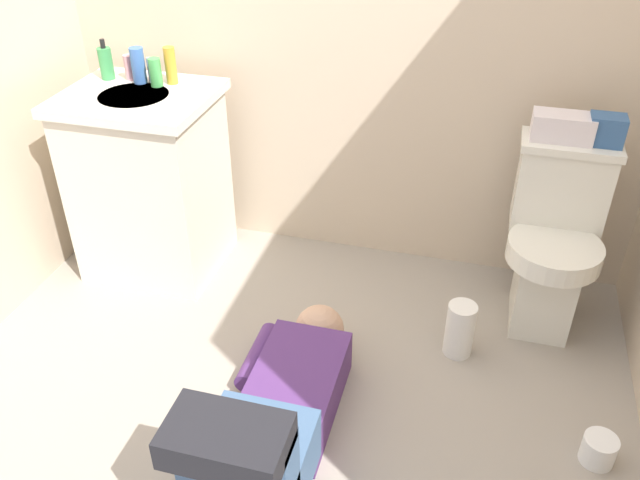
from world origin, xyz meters
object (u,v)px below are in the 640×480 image
at_px(soap_dispenser, 106,63).
at_px(bottle_amber, 171,65).
at_px(toiletry_bag, 606,130).
at_px(bottle_green, 155,72).
at_px(bottle_blue, 138,65).
at_px(toilet, 553,240).
at_px(vanity_cabinet, 150,181).
at_px(faucet, 150,70).
at_px(person_plumber, 275,413).
at_px(bottle_pink, 130,67).
at_px(paper_towel_roll, 460,329).
at_px(toilet_paper_roll, 599,450).
at_px(tissue_box, 563,127).

bearing_deg(soap_dispenser, bottle_amber, 4.12).
relative_size(toiletry_bag, bottle_green, 1.08).
height_order(bottle_blue, bottle_green, bottle_blue).
xyz_separation_m(toiletry_bag, bottle_blue, (-1.83, -0.03, 0.09)).
bearing_deg(toilet, vanity_cabinet, -178.01).
relative_size(faucet, person_plumber, 0.09).
xyz_separation_m(vanity_cabinet, bottle_pink, (-0.09, 0.14, 0.45)).
relative_size(faucet, toiletry_bag, 0.81).
bearing_deg(person_plumber, vanity_cabinet, 133.95).
relative_size(toilet, paper_towel_roll, 3.32).
height_order(soap_dispenser, bottle_green, soap_dispenser).
distance_m(faucet, paper_towel_roll, 1.63).
relative_size(bottle_amber, paper_towel_roll, 0.67).
xyz_separation_m(toilet, toiletry_bag, (0.11, 0.09, 0.44)).
xyz_separation_m(toilet, toilet_paper_roll, (0.18, -0.72, -0.32)).
bearing_deg(vanity_cabinet, soap_dispenser, 147.65).
xyz_separation_m(toilet, bottle_blue, (-1.72, 0.06, 0.52)).
height_order(toilet, paper_towel_roll, toilet).
distance_m(person_plumber, bottle_pink, 1.56).
bearing_deg(bottle_green, toilet, -1.33).
height_order(tissue_box, bottle_green, bottle_green).
bearing_deg(tissue_box, toilet_paper_roll, -74.12).
relative_size(person_plumber, tissue_box, 4.84).
bearing_deg(soap_dispenser, bottle_pink, 10.27).
bearing_deg(soap_dispenser, faucet, 6.01).
height_order(person_plumber, bottle_green, bottle_green).
height_order(person_plumber, soap_dispenser, soap_dispenser).
bearing_deg(bottle_green, paper_towel_roll, -14.93).
bearing_deg(paper_towel_roll, bottle_pink, 164.94).
height_order(toiletry_bag, soap_dispenser, soap_dispenser).
bearing_deg(bottle_blue, bottle_amber, 11.14).
height_order(vanity_cabinet, bottle_pink, bottle_pink).
relative_size(soap_dispenser, bottle_amber, 1.10).
xyz_separation_m(faucet, tissue_box, (1.64, 0.01, -0.07)).
height_order(person_plumber, bottle_blue, bottle_blue).
height_order(toiletry_bag, bottle_blue, bottle_blue).
bearing_deg(toilet, bottle_amber, 177.05).
distance_m(toilet, toiletry_bag, 0.46).
xyz_separation_m(vanity_cabinet, paper_towel_roll, (1.39, -0.26, -0.31)).
bearing_deg(bottle_amber, tissue_box, 0.31).
height_order(bottle_green, toilet_paper_roll, bottle_green).
distance_m(toiletry_bag, paper_towel_roll, 0.90).
xyz_separation_m(person_plumber, toilet_paper_roll, (1.01, 0.23, -0.13)).
bearing_deg(soap_dispenser, vanity_cabinet, -32.35).
distance_m(toiletry_bag, bottle_green, 1.75).
distance_m(vanity_cabinet, bottle_blue, 0.49).
bearing_deg(toilet, toilet_paper_roll, -75.56).
xyz_separation_m(vanity_cabinet, bottle_amber, (0.09, 0.14, 0.48)).
height_order(bottle_blue, bottle_amber, bottle_amber).
bearing_deg(paper_towel_roll, person_plumber, -129.97).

